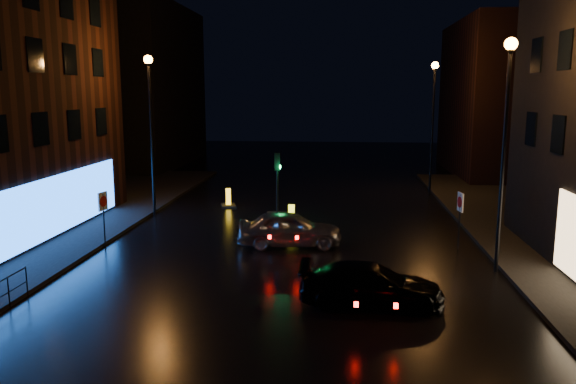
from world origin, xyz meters
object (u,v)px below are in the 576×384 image
Objects in this scene: dark_sedan at (371,285)px; bollard_near at (291,222)px; road_sign_right at (460,207)px; road_sign_left at (103,206)px; traffic_signal at (277,209)px; bollard_far at (228,202)px; silver_hatchback at (290,229)px.

bollard_near is (-3.36, 9.98, -0.41)m from dark_sedan.
bollard_near is 0.53× the size of road_sign_right.
road_sign_right is at bearing -29.83° from dark_sedan.
road_sign_right reaches higher than road_sign_left.
dark_sedan is 7.87m from road_sign_right.
road_sign_right is at bearing -31.37° from traffic_signal.
dark_sedan is at bearing -79.21° from bollard_far.
bollard_near is 0.94× the size of bollard_far.
traffic_signal is 5.32m from silver_hatchback.
bollard_near is (0.89, -1.73, -0.26)m from traffic_signal.
traffic_signal is at bearing 20.82° from dark_sedan.
road_sign_right is at bearing -50.90° from bollard_far.
bollard_far is at bearing -44.09° from road_sign_right.
traffic_signal is 0.77× the size of dark_sedan.
bollard_far is at bearing 22.14° from silver_hatchback.
silver_hatchback is 7.23m from dark_sedan.
silver_hatchback reaches higher than dark_sedan.
bollard_far is (-3.19, 2.88, -0.27)m from traffic_signal.
traffic_signal is at bearing -40.77° from road_sign_right.
road_sign_left is at bearing -147.05° from bollard_near.
road_sign_left is (-7.58, -4.42, 1.55)m from bollard_near.
traffic_signal reaches higher than bollard_far.
dark_sedan is 10.54m from bollard_near.
silver_hatchback is at bearing -78.20° from bollard_far.
traffic_signal is 1.45× the size of road_sign_left.
bollard_near is 8.91m from road_sign_left.
bollard_near is at bearing 19.50° from dark_sedan.
traffic_signal is at bearing 6.20° from silver_hatchback.
dark_sedan is at bearing -70.05° from traffic_signal.
road_sign_left is (-7.81, -0.95, 1.03)m from silver_hatchback.
silver_hatchback is 9.17m from bollard_far.
bollard_near is 0.54× the size of road_sign_left.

